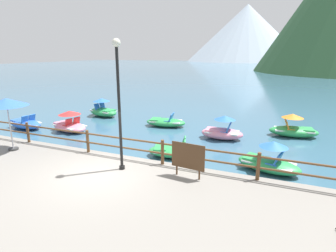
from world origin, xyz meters
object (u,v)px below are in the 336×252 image
at_px(pedal_boat_6, 69,124).
at_px(pedal_boat_7, 103,110).
at_px(pedal_boat_5, 294,129).
at_px(lamp_post, 119,95).
at_px(pedal_boat_1, 166,122).
at_px(pedal_boat_3, 175,151).
at_px(pedal_boat_2, 269,162).
at_px(pedal_boat_0, 222,131).
at_px(beach_umbrella, 6,103).
at_px(sign_board, 188,157).
at_px(pedal_boat_4, 25,124).

xyz_separation_m(pedal_boat_6, pedal_boat_7, (-0.47, 3.98, 0.04)).
bearing_deg(pedal_boat_5, lamp_post, -125.81).
height_order(pedal_boat_1, pedal_boat_3, pedal_boat_1).
bearing_deg(pedal_boat_2, lamp_post, -150.24).
xyz_separation_m(pedal_boat_0, pedal_boat_3, (-1.40, -3.30, -0.17)).
height_order(pedal_boat_3, pedal_boat_7, pedal_boat_7).
height_order(beach_umbrella, pedal_boat_5, beach_umbrella).
bearing_deg(pedal_boat_1, pedal_boat_3, -62.29).
height_order(lamp_post, pedal_boat_2, lamp_post).
relative_size(pedal_boat_1, pedal_boat_2, 1.01).
xyz_separation_m(beach_umbrella, pedal_boat_6, (-0.84, 4.34, -2.05)).
relative_size(sign_board, pedal_boat_0, 0.53).
xyz_separation_m(pedal_boat_3, pedal_boat_5, (4.91, 5.22, 0.15)).
distance_m(pedal_boat_1, pedal_boat_4, 8.50).
bearing_deg(pedal_boat_0, lamp_post, -110.70).
distance_m(sign_board, beach_umbrella, 7.89).
height_order(lamp_post, pedal_boat_1, lamp_post).
relative_size(pedal_boat_2, pedal_boat_5, 0.98).
distance_m(lamp_post, pedal_boat_5, 10.33).
distance_m(pedal_boat_1, pedal_boat_2, 7.81).
bearing_deg(sign_board, pedal_boat_6, 155.07).
distance_m(beach_umbrella, pedal_boat_6, 4.88).
height_order(lamp_post, pedal_boat_5, lamp_post).
bearing_deg(pedal_boat_4, lamp_post, -22.24).
relative_size(pedal_boat_1, pedal_boat_5, 0.99).
distance_m(sign_board, pedal_boat_2, 3.57).
distance_m(pedal_boat_5, pedal_boat_6, 12.64).
height_order(lamp_post, pedal_boat_7, lamp_post).
height_order(beach_umbrella, pedal_boat_2, beach_umbrella).
bearing_deg(pedal_boat_0, pedal_boat_5, 28.75).
xyz_separation_m(pedal_boat_3, pedal_boat_7, (-7.62, 5.38, 0.18)).
bearing_deg(beach_umbrella, pedal_boat_1, 62.19).
relative_size(lamp_post, pedal_boat_7, 1.76).
xyz_separation_m(sign_board, pedal_boat_0, (-0.06, 5.89, -0.70)).
xyz_separation_m(beach_umbrella, pedal_boat_5, (11.22, 8.16, -2.04)).
distance_m(pedal_boat_3, pedal_boat_4, 10.08).
bearing_deg(pedal_boat_6, pedal_boat_4, -169.23).
xyz_separation_m(sign_board, pedal_boat_7, (-9.08, 7.98, -0.70)).
xyz_separation_m(pedal_boat_2, pedal_boat_6, (-11.06, 1.51, 0.01)).
bearing_deg(pedal_boat_4, pedal_boat_0, 12.04).
bearing_deg(pedal_boat_4, sign_board, -16.69).
relative_size(pedal_boat_1, pedal_boat_7, 1.02).
height_order(pedal_boat_1, pedal_boat_5, pedal_boat_5).
relative_size(sign_board, pedal_boat_2, 0.46).
distance_m(lamp_post, pedal_boat_6, 8.01).
relative_size(lamp_post, pedal_boat_3, 1.70).
bearing_deg(pedal_boat_0, pedal_boat_2, -53.57).
xyz_separation_m(pedal_boat_0, pedal_boat_5, (3.51, 1.92, -0.02)).
relative_size(beach_umbrella, pedal_boat_5, 0.85).
xyz_separation_m(beach_umbrella, pedal_boat_0, (7.71, 6.23, -2.02)).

